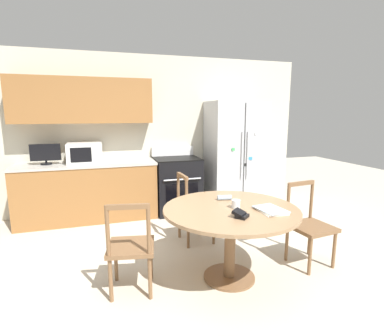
# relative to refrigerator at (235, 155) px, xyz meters

# --- Properties ---
(ground_plane) EXTENTS (14.00, 14.00, 0.00)m
(ground_plane) POSITION_rel_refrigerator_xyz_m (-1.29, -2.23, -0.92)
(ground_plane) COLOR beige
(back_wall) EXTENTS (5.20, 0.44, 2.60)m
(back_wall) POSITION_rel_refrigerator_xyz_m (-1.60, 0.36, 0.52)
(back_wall) COLOR beige
(back_wall) RESTS_ON ground_plane
(kitchen_counter) EXTENTS (2.08, 0.64, 0.90)m
(kitchen_counter) POSITION_rel_refrigerator_xyz_m (-2.46, 0.06, -0.47)
(kitchen_counter) COLOR #936033
(kitchen_counter) RESTS_ON ground_plane
(refrigerator) EXTENTS (0.95, 0.72, 1.85)m
(refrigerator) POSITION_rel_refrigerator_xyz_m (0.00, 0.00, 0.00)
(refrigerator) COLOR #B2B5BA
(refrigerator) RESTS_ON ground_plane
(oven_range) EXTENTS (0.74, 0.68, 1.08)m
(oven_range) POSITION_rel_refrigerator_xyz_m (-1.05, 0.03, -0.46)
(oven_range) COLOR black
(oven_range) RESTS_ON ground_plane
(microwave) EXTENTS (0.51, 0.40, 0.31)m
(microwave) POSITION_rel_refrigerator_xyz_m (-2.48, 0.07, 0.13)
(microwave) COLOR white
(microwave) RESTS_ON kitchen_counter
(countertop_tv) EXTENTS (0.42, 0.16, 0.31)m
(countertop_tv) POSITION_rel_refrigerator_xyz_m (-3.03, 0.09, 0.14)
(countertop_tv) COLOR black
(countertop_tv) RESTS_ON kitchen_counter
(dining_table) EXTENTS (1.32, 1.32, 0.74)m
(dining_table) POSITION_rel_refrigerator_xyz_m (-1.07, -2.18, -0.31)
(dining_table) COLOR #997551
(dining_table) RESTS_ON ground_plane
(dining_chair_left) EXTENTS (0.49, 0.49, 0.90)m
(dining_chair_left) POSITION_rel_refrigerator_xyz_m (-2.04, -2.12, -0.49)
(dining_chair_left) COLOR brown
(dining_chair_left) RESTS_ON ground_plane
(dining_chair_far) EXTENTS (0.44, 0.44, 0.90)m
(dining_chair_far) POSITION_rel_refrigerator_xyz_m (-1.14, -1.22, -0.49)
(dining_chair_far) COLOR brown
(dining_chair_far) RESTS_ON ground_plane
(dining_chair_right) EXTENTS (0.47, 0.47, 0.90)m
(dining_chair_right) POSITION_rel_refrigerator_xyz_m (-0.11, -2.15, -0.49)
(dining_chair_right) COLOR brown
(dining_chair_right) RESTS_ON ground_plane
(candle_glass) EXTENTS (0.08, 0.08, 0.08)m
(candle_glass) POSITION_rel_refrigerator_xyz_m (-1.03, -2.20, -0.15)
(candle_glass) COLOR silver
(candle_glass) RESTS_ON dining_table
(folded_napkin) EXTENTS (0.15, 0.08, 0.05)m
(folded_napkin) POSITION_rel_refrigerator_xyz_m (-1.02, -1.91, -0.15)
(folded_napkin) COLOR #A3BCDB
(folded_napkin) RESTS_ON dining_table
(wallet) EXTENTS (0.17, 0.17, 0.07)m
(wallet) POSITION_rel_refrigerator_xyz_m (-1.10, -2.45, -0.15)
(wallet) COLOR black
(wallet) RESTS_ON dining_table
(mail_stack) EXTENTS (0.26, 0.33, 0.02)m
(mail_stack) POSITION_rel_refrigerator_xyz_m (-0.75, -2.38, -0.17)
(mail_stack) COLOR white
(mail_stack) RESTS_ON dining_table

